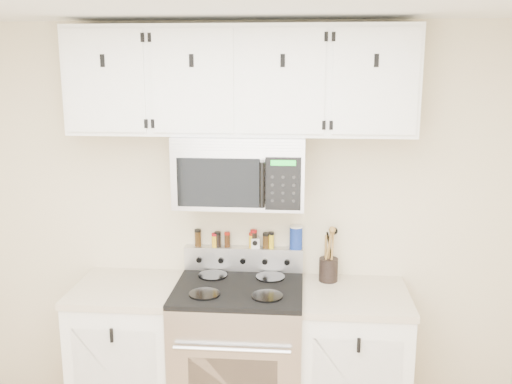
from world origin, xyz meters
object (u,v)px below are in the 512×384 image
microwave (241,170)px  utensil_crock (328,268)px  range (239,357)px  salt_canister (296,237)px

microwave → utensil_crock: (0.54, 0.08, -0.62)m
range → salt_canister: bearing=40.3°
range → utensil_crock: bearing=20.9°
microwave → salt_canister: size_ratio=5.06×
utensil_crock → salt_canister: utensil_crock is taller
microwave → utensil_crock: microwave is taller
utensil_crock → salt_canister: (-0.21, 0.08, 0.17)m
range → salt_canister: size_ratio=7.33×
range → utensil_crock: size_ratio=3.22×
utensil_crock → salt_canister: bearing=159.6°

